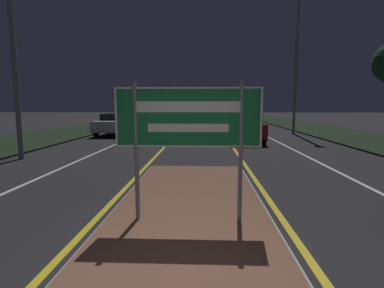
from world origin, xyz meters
name	(u,v)px	position (x,y,z in m)	size (l,w,h in m)	color
median_island	(188,222)	(0.00, 1.88, 0.04)	(2.83, 8.74, 0.10)	#999993
verge_left	(79,130)	(-9.50, 20.00, 0.04)	(5.00, 100.00, 0.08)	black
verge_right	(327,131)	(9.50, 20.00, 0.04)	(5.00, 100.00, 0.08)	black
centre_line_yellow_left	(184,126)	(-1.61, 25.00, 0.00)	(0.12, 70.00, 0.01)	gold
centre_line_yellow_right	(219,126)	(1.61, 25.00, 0.00)	(0.12, 70.00, 0.01)	gold
lane_line_white_left	(157,126)	(-4.20, 25.00, 0.00)	(0.12, 70.00, 0.01)	silver
lane_line_white_right	(247,126)	(4.20, 25.00, 0.00)	(0.12, 70.00, 0.01)	silver
edge_line_white_left	(125,126)	(-7.20, 25.00, 0.00)	(0.10, 70.00, 0.01)	silver
edge_line_white_right	(280,127)	(7.20, 25.00, 0.00)	(0.10, 70.00, 0.01)	silver
highway_sign	(188,123)	(0.00, 1.88, 1.68)	(2.31, 0.07, 2.23)	gray
streetlight_right_near	(297,39)	(6.39, 17.99, 6.31)	(0.48, 0.48, 10.34)	gray
car_receding_0	(243,127)	(2.40, 13.63, 0.79)	(1.95, 4.40, 1.50)	maroon
car_receding_1	(226,117)	(2.39, 26.91, 0.76)	(2.02, 4.59, 1.43)	silver
car_receding_2	(248,115)	(5.87, 35.73, 0.77)	(2.01, 4.32, 1.44)	silver
car_receding_3	(218,113)	(2.49, 45.39, 0.71)	(2.02, 4.64, 1.33)	silver
car_approaching_0	(117,123)	(-5.62, 17.06, 0.74)	(1.99, 4.74, 1.39)	silver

